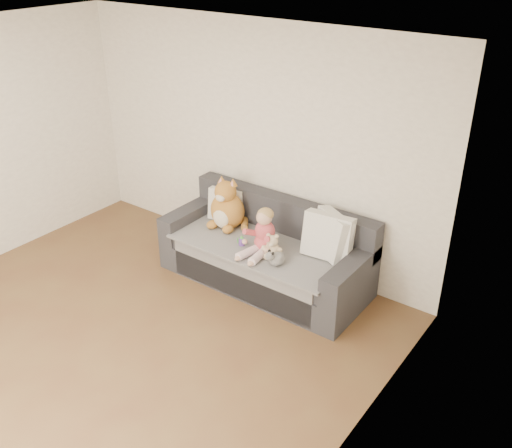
{
  "coord_description": "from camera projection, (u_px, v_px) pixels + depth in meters",
  "views": [
    {
      "loc": [
        3.48,
        -2.17,
        3.36
      ],
      "look_at": [
        0.53,
        1.87,
        0.75
      ],
      "focal_mm": 40.0,
      "sensor_mm": 36.0,
      "label": 1
    }
  ],
  "objects": [
    {
      "name": "sippy_cup",
      "position": [
        242.0,
        240.0,
        5.8
      ],
      "size": [
        0.1,
        0.08,
        0.11
      ],
      "rotation": [
        0.0,
        0.0,
        0.33
      ],
      "color": "#693EA9",
      "rests_on": "sofa"
    },
    {
      "name": "plush_cow",
      "position": [
        276.0,
        258.0,
        5.46
      ],
      "size": [
        0.14,
        0.22,
        0.18
      ],
      "rotation": [
        0.0,
        0.0,
        -0.35
      ],
      "color": "white",
      "rests_on": "sofa"
    },
    {
      "name": "toddler",
      "position": [
        263.0,
        234.0,
        5.63
      ],
      "size": [
        0.33,
        0.47,
        0.47
      ],
      "rotation": [
        0.0,
        0.0,
        -0.01
      ],
      "color": "#C14445",
      "rests_on": "sofa"
    },
    {
      "name": "cushion_right_front",
      "position": [
        328.0,
        236.0,
        5.53
      ],
      "size": [
        0.51,
        0.27,
        0.46
      ],
      "rotation": [
        0.0,
        0.0,
        0.1
      ],
      "color": "silver",
      "rests_on": "sofa"
    },
    {
      "name": "sofa",
      "position": [
        267.0,
        254.0,
        5.99
      ],
      "size": [
        2.2,
        0.94,
        0.85
      ],
      "color": "#2A2A2F",
      "rests_on": "ground"
    },
    {
      "name": "cushion_left",
      "position": [
        226.0,
        204.0,
        6.28
      ],
      "size": [
        0.42,
        0.29,
        0.37
      ],
      "rotation": [
        0.0,
        0.0,
        0.32
      ],
      "color": "silver",
      "rests_on": "sofa"
    },
    {
      "name": "teddy_bear",
      "position": [
        272.0,
        248.0,
        5.56
      ],
      "size": [
        0.2,
        0.17,
        0.27
      ],
      "rotation": [
        0.0,
        0.0,
        0.35
      ],
      "color": "tan",
      "rests_on": "sofa"
    },
    {
      "name": "room_shell",
      "position": [
        98.0,
        213.0,
        4.63
      ],
      "size": [
        5.0,
        5.0,
        5.0
      ],
      "color": "brown",
      "rests_on": "ground"
    },
    {
      "name": "cushion_right_back",
      "position": [
        332.0,
        235.0,
        5.58
      ],
      "size": [
        0.51,
        0.42,
        0.45
      ],
      "rotation": [
        0.0,
        0.0,
        -0.53
      ],
      "color": "silver",
      "rests_on": "sofa"
    },
    {
      "name": "plush_cat",
      "position": [
        227.0,
        208.0,
        6.11
      ],
      "size": [
        0.48,
        0.43,
        0.59
      ],
      "rotation": [
        0.0,
        0.0,
        0.1
      ],
      "color": "#A46724",
      "rests_on": "sofa"
    }
  ]
}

